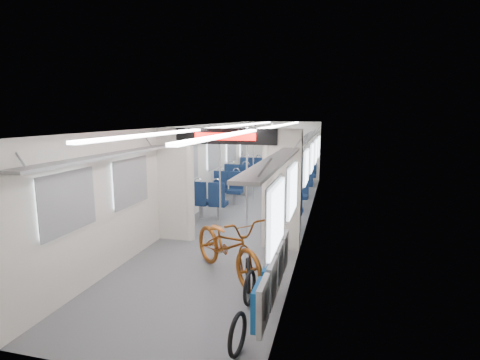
{
  "coord_description": "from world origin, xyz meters",
  "views": [
    {
      "loc": [
        2.05,
        -8.95,
        2.55
      ],
      "look_at": [
        0.09,
        -1.34,
        1.18
      ],
      "focal_mm": 28.0,
      "sensor_mm": 36.0,
      "label": 1
    }
  ],
  "objects": [
    {
      "name": "carriage",
      "position": [
        0.0,
        -0.27,
        1.5
      ],
      "size": [
        12.0,
        12.02,
        2.31
      ],
      "color": "#515456",
      "rests_on": "ground"
    },
    {
      "name": "bike_hoop_b",
      "position": [
        1.0,
        -4.33,
        0.22
      ],
      "size": [
        0.08,
        0.49,
        0.49
      ],
      "primitive_type": "torus",
      "rotation": [
        1.57,
        0.0,
        1.5
      ],
      "color": "black",
      "rests_on": "ground"
    },
    {
      "name": "stanchion_far_right",
      "position": [
        0.22,
        1.89,
        1.15
      ],
      "size": [
        0.04,
        0.04,
        2.3
      ],
      "primitive_type": "cylinder",
      "color": "silver",
      "rests_on": "ground"
    },
    {
      "name": "stanchion_near_right",
      "position": [
        0.22,
        -1.25,
        1.15
      ],
      "size": [
        0.04,
        0.04,
        2.3
      ],
      "primitive_type": "cylinder",
      "color": "silver",
      "rests_on": "ground"
    },
    {
      "name": "stanchion_near_left",
      "position": [
        -0.32,
        -1.44,
        1.15
      ],
      "size": [
        0.04,
        0.04,
        2.3
      ],
      "primitive_type": "cylinder",
      "color": "silver",
      "rests_on": "ground"
    },
    {
      "name": "seat_bay_near_left",
      "position": [
        -0.93,
        0.38,
        0.52
      ],
      "size": [
        0.88,
        1.92,
        1.05
      ],
      "color": "#0C1B37",
      "rests_on": "ground"
    },
    {
      "name": "bicycle",
      "position": [
        0.45,
        -3.53,
        0.52
      ],
      "size": [
        1.89,
        1.86,
        1.03
      ],
      "primitive_type": "imported",
      "rotation": [
        0.0,
        0.0,
        0.8
      ],
      "color": "brown",
      "rests_on": "ground"
    },
    {
      "name": "seat_bay_near_right",
      "position": [
        0.93,
        0.14,
        0.53
      ],
      "size": [
        0.89,
        1.99,
        1.07
      ],
      "color": "#0C1B37",
      "rests_on": "ground"
    },
    {
      "name": "seat_bay_far_left",
      "position": [
        -0.93,
        3.47,
        0.55
      ],
      "size": [
        0.92,
        2.13,
        1.12
      ],
      "color": "#0C1B37",
      "rests_on": "ground"
    },
    {
      "name": "seat_bay_far_right",
      "position": [
        0.93,
        3.69,
        0.55
      ],
      "size": [
        0.92,
        2.14,
        1.12
      ],
      "color": "#0C1B37",
      "rests_on": "ground"
    },
    {
      "name": "flip_bench",
      "position": [
        1.35,
        -4.54,
        0.58
      ],
      "size": [
        0.12,
        2.12,
        0.53
      ],
      "color": "gray",
      "rests_on": "carriage"
    },
    {
      "name": "bike_hoop_c",
      "position": [
        0.89,
        -3.99,
        0.24
      ],
      "size": [
        0.2,
        0.51,
        0.52
      ],
      "primitive_type": "torus",
      "rotation": [
        1.57,
        0.0,
        1.86
      ],
      "color": "black",
      "rests_on": "ground"
    },
    {
      "name": "bike_hoop_a",
      "position": [
        1.12,
        -5.43,
        0.22
      ],
      "size": [
        0.11,
        0.49,
        0.49
      ],
      "primitive_type": "torus",
      "rotation": [
        1.57,
        0.0,
        1.45
      ],
      "color": "black",
      "rests_on": "ground"
    },
    {
      "name": "stanchion_far_left",
      "position": [
        -0.36,
        2.03,
        1.15
      ],
      "size": [
        0.04,
        0.04,
        2.3
      ],
      "primitive_type": "cylinder",
      "color": "silver",
      "rests_on": "ground"
    }
  ]
}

